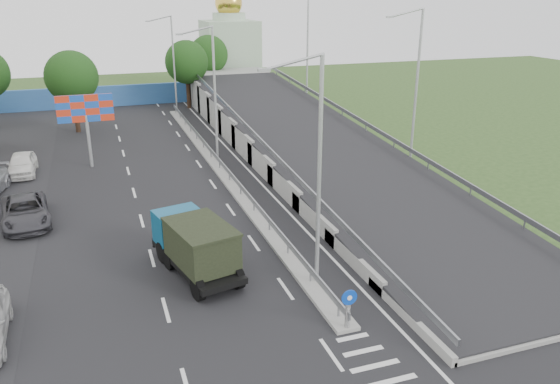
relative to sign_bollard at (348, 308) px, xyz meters
name	(u,v)px	position (x,y,z in m)	size (l,w,h in m)	color
ground	(374,365)	(0.00, -2.17, -1.03)	(160.00, 160.00, 0.00)	#2D4C1E
road_surface	(189,192)	(-3.00, 17.83, -1.03)	(26.00, 90.00, 0.04)	black
median	(220,169)	(0.00, 21.83, -0.93)	(1.00, 44.00, 0.20)	gray
overpass_ramp	(313,139)	(7.50, 21.83, 0.72)	(10.00, 50.00, 3.50)	gray
median_guardrail	(219,161)	(0.00, 21.83, -0.28)	(0.09, 44.00, 0.71)	gray
sign_bollard	(348,308)	(0.00, 0.00, 0.00)	(0.64, 0.23, 1.67)	black
lamp_post_near	(315,162)	(0.11, 3.83, 4.77)	(2.74, 0.18, 10.08)	#B2B5B7
lamp_post_mid	(212,88)	(0.11, 23.83, 4.77)	(2.74, 0.18, 10.08)	#B2B5B7
lamp_post_far	(172,59)	(0.11, 43.83, 4.77)	(2.74, 0.18, 10.08)	#B2B5B7
blue_wall	(132,95)	(-4.00, 49.83, 0.17)	(30.00, 0.50, 2.40)	#2B579F
church	(230,49)	(10.00, 57.83, 4.28)	(7.00, 7.00, 13.80)	#B2CCAD
billboard	(86,113)	(-9.00, 25.83, 3.15)	(4.00, 0.24, 5.50)	#B2B5B7
tree_left_mid	(72,77)	(-10.00, 37.83, 4.14)	(4.80, 4.80, 7.60)	black
tree_median_far	(187,62)	(2.00, 45.83, 4.14)	(4.80, 4.80, 7.60)	black
tree_ramp_far	(209,55)	(6.00, 52.83, 4.14)	(4.80, 4.80, 7.60)	black
dump_truck	(195,243)	(-4.64, 6.75, 0.44)	(3.50, 6.40, 2.67)	black
parked_car_c	(25,211)	(-12.75, 15.63, -0.28)	(2.49, 5.40, 1.50)	#3A3A3F
parked_car_e	(22,164)	(-13.78, 25.58, -0.25)	(1.85, 4.61, 1.57)	white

